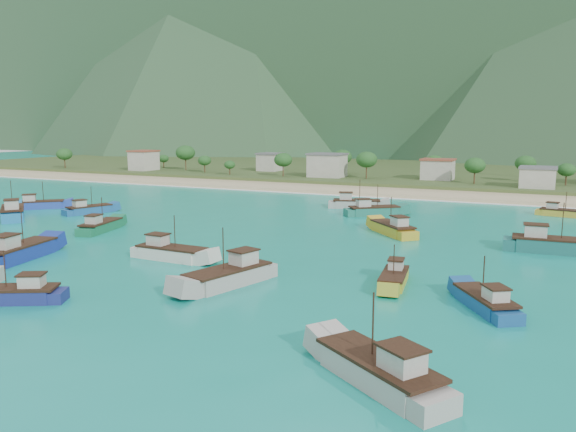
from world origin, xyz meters
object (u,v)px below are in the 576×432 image
at_px(boat_1, 170,254).
at_px(boat_23, 373,211).
at_px(boat_12, 553,246).
at_px(boat_14, 230,277).
at_px(boat_11, 393,230).
at_px(boat_16, 355,204).
at_px(boat_10, 15,296).
at_px(boat_3, 100,227).
at_px(boat_26, 89,210).
at_px(boat_4, 380,374).
at_px(boat_22, 486,304).
at_px(boat_13, 561,213).
at_px(boat_19, 394,280).
at_px(boat_8, 13,213).
at_px(boat_24, 19,253).
at_px(boat_6, 40,205).

relative_size(boat_1, boat_23, 1.01).
distance_m(boat_12, boat_14, 44.27).
distance_m(boat_11, boat_14, 36.06).
relative_size(boat_14, boat_16, 1.05).
xyz_separation_m(boat_10, boat_11, (23.74, 49.06, 0.13)).
distance_m(boat_1, boat_16, 53.62).
bearing_deg(boat_3, boat_10, -71.68).
height_order(boat_23, boat_26, boat_23).
bearing_deg(boat_23, boat_16, -178.96).
xyz_separation_m(boat_1, boat_4, (33.87, -22.61, 0.05)).
relative_size(boat_11, boat_22, 1.09).
distance_m(boat_13, boat_19, 60.82).
height_order(boat_1, boat_11, boat_11).
relative_size(boat_8, boat_13, 1.33).
relative_size(boat_8, boat_24, 0.96).
bearing_deg(boat_3, boat_12, -1.08).
relative_size(boat_22, boat_24, 0.73).
distance_m(boat_3, boat_13, 82.75).
bearing_deg(boat_13, boat_19, -5.78).
relative_size(boat_3, boat_23, 0.99).
bearing_deg(boat_4, boat_16, 53.69).
bearing_deg(boat_16, boat_3, -52.70).
bearing_deg(boat_10, boat_11, -54.26).
distance_m(boat_16, boat_24, 65.98).
height_order(boat_1, boat_16, boat_16).
distance_m(boat_13, boat_23, 35.12).
xyz_separation_m(boat_1, boat_22, (38.34, -3.70, -0.15)).
bearing_deg(boat_14, boat_8, -3.73).
relative_size(boat_3, boat_22, 1.14).
bearing_deg(boat_23, boat_11, -11.24).
height_order(boat_10, boat_16, boat_16).
distance_m(boat_11, boat_23, 19.09).
height_order(boat_11, boat_24, boat_24).
bearing_deg(boat_14, boat_11, -87.78).
relative_size(boat_14, boat_24, 0.97).
distance_m(boat_4, boat_24, 52.92).
xyz_separation_m(boat_10, boat_14, (15.48, 13.96, 0.22)).
height_order(boat_6, boat_10, boat_6).
bearing_deg(boat_8, boat_6, 67.56).
xyz_separation_m(boat_19, boat_22, (9.80, -4.70, 0.08)).
height_order(boat_4, boat_12, boat_12).
height_order(boat_14, boat_16, boat_14).
distance_m(boat_8, boat_22, 85.94).
xyz_separation_m(boat_3, boat_6, (-29.60, 13.85, 0.02)).
bearing_deg(boat_4, boat_11, 47.94).
bearing_deg(boat_16, boat_8, -71.68).
height_order(boat_10, boat_11, boat_11).
relative_size(boat_6, boat_26, 0.95).
bearing_deg(boat_1, boat_16, 174.32).
xyz_separation_m(boat_6, boat_8, (5.79, -10.98, 0.24)).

